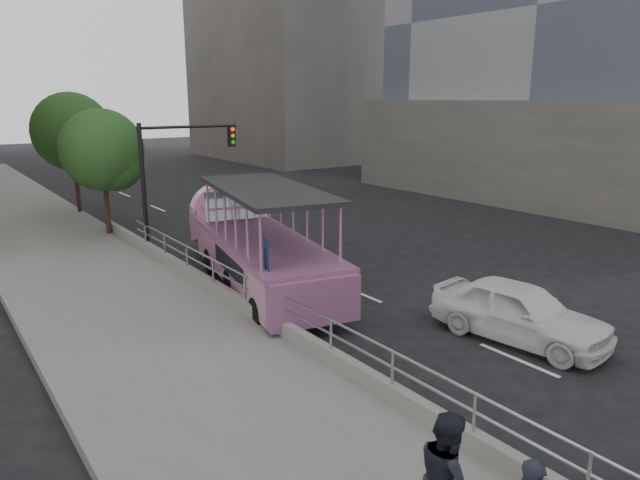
% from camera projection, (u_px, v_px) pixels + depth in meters
% --- Properties ---
extents(ground, '(160.00, 160.00, 0.00)m').
position_uv_depth(ground, '(428.00, 342.00, 14.68)').
color(ground, black).
extents(sidewalk, '(5.50, 80.00, 0.30)m').
position_uv_depth(sidewalk, '(91.00, 280.00, 19.24)').
color(sidewalk, gray).
rests_on(sidewalk, ground).
extents(kerb_wall, '(0.24, 30.00, 0.36)m').
position_uv_depth(kerb_wall, '(283.00, 328.00, 14.37)').
color(kerb_wall, gray).
rests_on(kerb_wall, sidewalk).
extents(guardrail, '(0.07, 22.00, 0.71)m').
position_uv_depth(guardrail, '(283.00, 303.00, 14.21)').
color(guardrail, '#B3B4B8').
rests_on(guardrail, kerb_wall).
extents(duck_boat, '(4.63, 10.71, 3.46)m').
position_uv_depth(duck_boat, '(254.00, 246.00, 19.20)').
color(duck_boat, black).
rests_on(duck_boat, ground).
extents(car, '(2.49, 4.80, 1.56)m').
position_uv_depth(car, '(519.00, 311.00, 14.64)').
color(car, white).
rests_on(car, ground).
extents(pedestrian_mid, '(1.11, 1.17, 1.90)m').
position_uv_depth(pedestrian_mid, '(447.00, 478.00, 7.49)').
color(pedestrian_mid, '#202430').
rests_on(pedestrian_mid, sidewalk).
extents(parking_sign, '(0.19, 0.56, 2.56)m').
position_uv_depth(parking_sign, '(266.00, 274.00, 14.95)').
color(parking_sign, black).
rests_on(parking_sign, ground).
extents(traffic_signal, '(4.20, 0.32, 5.20)m').
position_uv_depth(traffic_signal, '(172.00, 166.00, 22.70)').
color(traffic_signal, black).
rests_on(traffic_signal, ground).
extents(street_tree_near, '(3.52, 3.52, 5.72)m').
position_uv_depth(street_tree_near, '(105.00, 153.00, 24.41)').
color(street_tree_near, '#3A261A').
rests_on(street_tree_near, ground).
extents(street_tree_far, '(3.97, 3.97, 6.45)m').
position_uv_depth(street_tree_far, '(74.00, 135.00, 29.13)').
color(street_tree_far, '#3A261A').
rests_on(street_tree_far, ground).
extents(tower_podium, '(26.00, 26.00, 6.00)m').
position_uv_depth(tower_podium, '(631.00, 145.00, 38.87)').
color(tower_podium, gray).
rests_on(tower_podium, ground).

